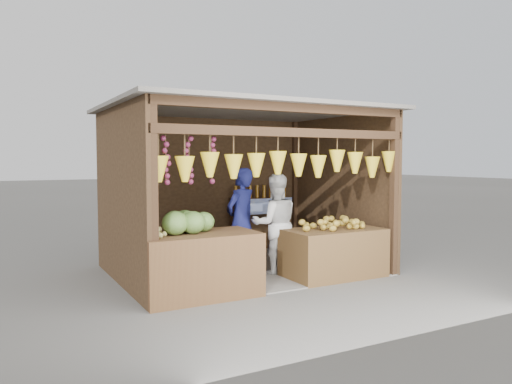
% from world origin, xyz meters
% --- Properties ---
extents(ground, '(80.00, 80.00, 0.00)m').
position_xyz_m(ground, '(0.00, 0.00, 0.00)').
color(ground, '#514F49').
rests_on(ground, ground).
extents(stall_structure, '(4.30, 3.30, 2.66)m').
position_xyz_m(stall_structure, '(-0.03, -0.04, 1.67)').
color(stall_structure, slate).
rests_on(stall_structure, ground).
extents(back_shelf, '(1.25, 0.32, 1.32)m').
position_xyz_m(back_shelf, '(1.05, 1.28, 0.87)').
color(back_shelf, '#382314').
rests_on(back_shelf, ground).
extents(counter_left, '(1.58, 0.85, 0.85)m').
position_xyz_m(counter_left, '(-1.24, -1.14, 0.43)').
color(counter_left, '#4E2F1A').
rests_on(counter_left, ground).
extents(counter_right, '(1.54, 0.85, 0.75)m').
position_xyz_m(counter_right, '(1.04, -1.08, 0.37)').
color(counter_right, '#4E351A').
rests_on(counter_right, ground).
extents(stool, '(0.31, 0.31, 0.29)m').
position_xyz_m(stool, '(-1.75, 0.07, 0.15)').
color(stool, black).
rests_on(stool, ground).
extents(man_standing, '(0.73, 0.62, 1.69)m').
position_xyz_m(man_standing, '(-0.12, -0.17, 0.85)').
color(man_standing, '#151951').
rests_on(man_standing, ground).
extents(woman_standing, '(0.91, 0.79, 1.60)m').
position_xyz_m(woman_standing, '(0.36, -0.44, 0.80)').
color(woman_standing, silver).
rests_on(woman_standing, ground).
extents(vendor_seated, '(0.65, 0.57, 1.12)m').
position_xyz_m(vendor_seated, '(-1.75, 0.07, 0.86)').
color(vendor_seated, '#592B23').
rests_on(vendor_seated, stool).
extents(melon_pile, '(1.00, 0.50, 0.32)m').
position_xyz_m(melon_pile, '(-1.34, -1.04, 1.01)').
color(melon_pile, '#245316').
rests_on(melon_pile, counter_left).
extents(tanfruit_pile, '(0.34, 0.40, 0.13)m').
position_xyz_m(tanfruit_pile, '(-1.84, -1.16, 0.92)').
color(tanfruit_pile, '#9A8E47').
rests_on(tanfruit_pile, counter_left).
extents(mango_pile, '(1.40, 0.64, 0.22)m').
position_xyz_m(mango_pile, '(1.06, -1.07, 0.86)').
color(mango_pile, '#C15919').
rests_on(mango_pile, counter_right).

